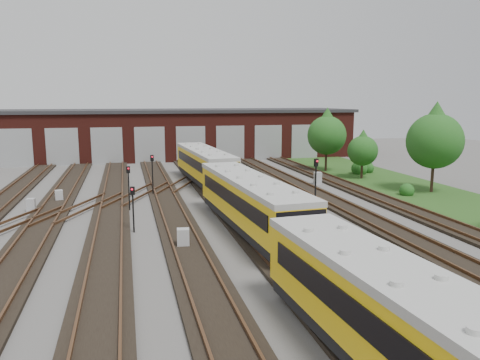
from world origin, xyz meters
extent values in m
plane|color=#4E4B48|center=(0.00, 0.00, 0.00)|extent=(120.00, 120.00, 0.00)
cube|color=black|center=(-10.00, 0.00, 0.09)|extent=(2.40, 70.00, 0.18)
cube|color=brown|center=(-10.72, 0.00, 0.26)|extent=(0.10, 70.00, 0.15)
cube|color=brown|center=(-9.28, 0.00, 0.26)|extent=(0.10, 70.00, 0.15)
cube|color=black|center=(-6.00, 0.00, 0.09)|extent=(2.40, 70.00, 0.18)
cube|color=brown|center=(-6.72, 0.00, 0.26)|extent=(0.10, 70.00, 0.15)
cube|color=brown|center=(-5.28, 0.00, 0.26)|extent=(0.10, 70.00, 0.15)
cube|color=black|center=(-2.00, 0.00, 0.09)|extent=(2.40, 70.00, 0.18)
cube|color=brown|center=(-2.72, 0.00, 0.26)|extent=(0.10, 70.00, 0.15)
cube|color=brown|center=(-1.28, 0.00, 0.26)|extent=(0.10, 70.00, 0.15)
cube|color=black|center=(2.00, 0.00, 0.09)|extent=(2.40, 70.00, 0.18)
cube|color=brown|center=(1.28, 0.00, 0.26)|extent=(0.10, 70.00, 0.15)
cube|color=brown|center=(2.72, 0.00, 0.26)|extent=(0.10, 70.00, 0.15)
cube|color=black|center=(6.00, 0.00, 0.09)|extent=(2.40, 70.00, 0.18)
cube|color=brown|center=(5.28, 0.00, 0.26)|extent=(0.10, 70.00, 0.15)
cube|color=brown|center=(6.72, 0.00, 0.26)|extent=(0.10, 70.00, 0.15)
cube|color=black|center=(10.00, 0.00, 0.09)|extent=(2.40, 70.00, 0.18)
cube|color=brown|center=(9.28, 0.00, 0.26)|extent=(0.10, 70.00, 0.15)
cube|color=brown|center=(10.72, 0.00, 0.26)|extent=(0.10, 70.00, 0.15)
cube|color=black|center=(14.00, 0.00, 0.09)|extent=(2.40, 70.00, 0.18)
cube|color=brown|center=(13.28, 0.00, 0.26)|extent=(0.10, 70.00, 0.15)
cube|color=brown|center=(14.72, 0.00, 0.26)|extent=(0.10, 70.00, 0.15)
cube|color=brown|center=(-8.00, 10.00, 0.26)|extent=(5.40, 9.62, 0.15)
cube|color=brown|center=(-4.00, 14.00, 0.26)|extent=(5.40, 9.62, 0.15)
cube|color=brown|center=(0.00, 18.00, 0.26)|extent=(5.40, 9.62, 0.15)
cube|color=brown|center=(-12.00, 6.00, 0.26)|extent=(5.40, 9.62, 0.15)
cube|color=brown|center=(4.00, 22.00, 0.26)|extent=(5.40, 9.62, 0.15)
cube|color=#4B1812|center=(0.00, 40.00, 3.00)|extent=(50.00, 12.00, 6.00)
cube|color=#28282A|center=(0.00, 40.00, 6.15)|extent=(51.00, 12.50, 0.40)
cube|color=#999C9E|center=(-17.00, 33.98, 2.20)|extent=(3.60, 0.12, 4.40)
cube|color=#999C9E|center=(-12.00, 33.98, 2.20)|extent=(3.60, 0.12, 4.40)
cube|color=#999C9E|center=(-7.00, 33.98, 2.20)|extent=(3.60, 0.12, 4.40)
cube|color=#999C9E|center=(-2.00, 33.98, 2.20)|extent=(3.60, 0.12, 4.40)
cube|color=#999C9E|center=(3.00, 33.98, 2.20)|extent=(3.60, 0.12, 4.40)
cube|color=#999C9E|center=(8.00, 33.98, 2.20)|extent=(3.60, 0.12, 4.40)
cube|color=#999C9E|center=(13.00, 33.98, 2.20)|extent=(3.60, 0.12, 4.40)
cube|color=#999C9E|center=(18.00, 33.98, 2.20)|extent=(3.60, 0.12, 4.40)
cube|color=#264818|center=(19.00, 10.00, 0.03)|extent=(8.00, 55.00, 0.05)
cube|color=yellow|center=(2.00, -14.01, 1.92)|extent=(3.27, 14.11, 2.05)
cube|color=#B6B7B2|center=(2.00, -14.01, 3.08)|extent=(3.37, 14.11, 0.28)
cube|color=black|center=(0.77, -14.08, 2.15)|extent=(0.81, 12.29, 0.79)
cube|color=black|center=(3.23, -13.93, 2.15)|extent=(0.81, 12.29, 0.79)
cube|color=black|center=(2.00, 1.99, 0.61)|extent=(3.00, 14.09, 0.56)
cube|color=yellow|center=(2.00, 1.99, 1.92)|extent=(3.27, 14.11, 2.05)
cube|color=#B6B7B2|center=(2.00, 1.99, 3.08)|extent=(3.37, 14.11, 0.28)
cube|color=black|center=(0.77, 1.92, 2.15)|extent=(0.81, 12.29, 0.79)
cube|color=black|center=(3.23, 2.07, 2.15)|extent=(0.81, 12.29, 0.79)
cube|color=black|center=(2.00, 17.99, 0.61)|extent=(3.00, 14.09, 0.56)
cube|color=yellow|center=(2.00, 17.99, 1.92)|extent=(3.27, 14.11, 2.05)
cube|color=#B6B7B2|center=(2.00, 17.99, 3.08)|extent=(3.37, 14.11, 0.28)
cube|color=black|center=(0.77, 17.92, 2.15)|extent=(0.81, 12.29, 0.79)
cube|color=black|center=(3.23, 18.07, 2.15)|extent=(0.81, 12.29, 0.79)
cylinder|color=black|center=(-4.76, 9.32, 1.31)|extent=(0.09, 0.09, 2.63)
cube|color=black|center=(-4.76, 9.32, 2.86)|extent=(0.26, 0.20, 0.47)
sphere|color=red|center=(-4.76, 9.23, 2.96)|extent=(0.11, 0.11, 0.11)
cylinder|color=black|center=(-4.59, 3.54, 1.12)|extent=(0.10, 0.10, 2.24)
cube|color=black|center=(-4.59, 3.54, 2.48)|extent=(0.27, 0.21, 0.48)
sphere|color=red|center=(-4.59, 3.44, 2.57)|extent=(0.11, 0.11, 0.11)
cylinder|color=black|center=(-2.87, 13.98, 1.40)|extent=(0.10, 0.10, 2.80)
cube|color=black|center=(-2.87, 13.98, 3.05)|extent=(0.27, 0.20, 0.50)
sphere|color=red|center=(-2.87, 13.88, 3.15)|extent=(0.12, 0.12, 0.12)
cylinder|color=black|center=(8.40, 7.51, 1.44)|extent=(0.11, 0.11, 2.89)
cube|color=black|center=(8.40, 7.51, 3.17)|extent=(0.33, 0.26, 0.57)
sphere|color=red|center=(8.40, 7.39, 3.29)|extent=(0.14, 0.14, 0.14)
cube|color=#AEB0B3|center=(-11.37, 10.49, 0.46)|extent=(0.58, 0.50, 0.92)
cube|color=#AEB0B3|center=(-9.91, 13.33, 0.46)|extent=(0.63, 0.56, 0.91)
cube|color=#AEB0B3|center=(-2.16, -0.09, 0.53)|extent=(0.68, 0.59, 1.05)
cube|color=#AEB0B3|center=(7.55, 27.75, 0.43)|extent=(0.55, 0.47, 0.85)
cube|color=#AEB0B3|center=(12.09, 15.69, 0.55)|extent=(0.73, 0.64, 1.10)
cylinder|color=#341F17|center=(16.00, 22.66, 1.06)|extent=(0.25, 0.25, 2.12)
sphere|color=#164B15|center=(16.00, 22.66, 3.89)|extent=(4.13, 4.13, 4.13)
cone|color=#164B15|center=(16.00, 22.66, 5.36)|extent=(3.54, 3.54, 2.95)
cylinder|color=#341F17|center=(17.44, 17.41, 0.75)|extent=(0.23, 0.23, 1.50)
sphere|color=#164B15|center=(17.44, 17.41, 2.75)|extent=(2.91, 2.91, 2.91)
cone|color=#164B15|center=(17.44, 17.41, 3.79)|extent=(2.50, 2.50, 2.08)
cylinder|color=#341F17|center=(19.80, 9.86, 1.17)|extent=(0.24, 0.24, 2.34)
sphere|color=#164B15|center=(19.80, 9.86, 4.28)|extent=(4.54, 4.54, 4.54)
cone|color=#164B15|center=(19.80, 9.86, 5.90)|extent=(3.89, 3.89, 3.24)
sphere|color=#164B15|center=(17.00, 9.13, 0.59)|extent=(1.18, 1.18, 1.18)
sphere|color=#164B15|center=(19.82, 20.68, 0.71)|extent=(1.42, 1.42, 1.42)
sphere|color=#164B15|center=(18.55, 20.00, 0.82)|extent=(1.64, 1.64, 1.64)
camera|label=1|loc=(-4.88, -23.51, 7.65)|focal=35.00mm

